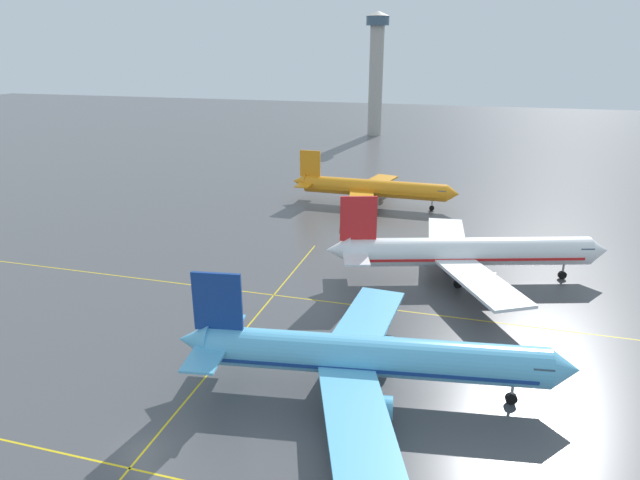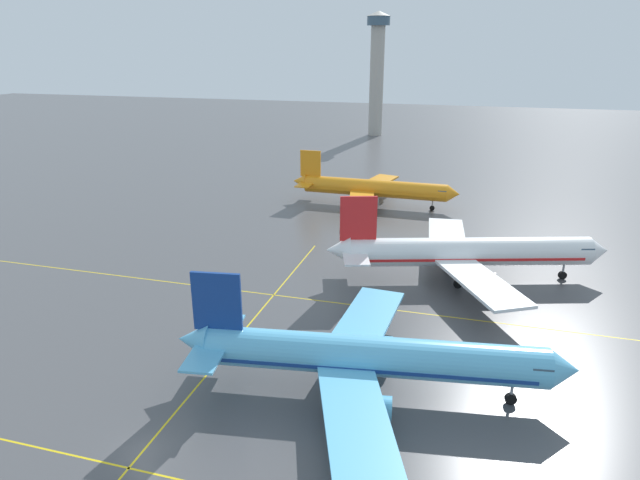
{
  "view_description": "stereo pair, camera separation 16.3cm",
  "coord_description": "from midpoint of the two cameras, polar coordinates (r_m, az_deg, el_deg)",
  "views": [
    {
      "loc": [
        24.9,
        -32.52,
        33.0
      ],
      "look_at": [
        4.05,
        42.01,
        5.3
      ],
      "focal_mm": 30.66,
      "sensor_mm": 36.0,
      "label": 1
    },
    {
      "loc": [
        25.06,
        -32.48,
        33.0
      ],
      "look_at": [
        4.05,
        42.01,
        5.3
      ],
      "focal_mm": 30.66,
      "sensor_mm": 36.0,
      "label": 2
    }
  ],
  "objects": [
    {
      "name": "airliner_front_gate",
      "position": [
        55.01,
        5.06,
        -11.99
      ],
      "size": [
        39.3,
        33.59,
        12.22
      ],
      "color": "#5BB7E5",
      "rests_on": "ground"
    },
    {
      "name": "airliner_second_row",
      "position": [
        82.69,
        15.03,
        -1.23
      ],
      "size": [
        40.86,
        34.88,
        12.95
      ],
      "color": "white",
      "rests_on": "ground"
    },
    {
      "name": "taxiway_markings",
      "position": [
        63.18,
        -10.34,
        -12.15
      ],
      "size": [
        142.75,
        75.87,
        0.01
      ],
      "color": "yellow",
      "rests_on": "ground"
    },
    {
      "name": "ground_plane",
      "position": [
        52.62,
        -17.96,
        -20.29
      ],
      "size": [
        600.0,
        600.0,
        0.0
      ],
      "primitive_type": "plane",
      "color": "#4C4C4F"
    },
    {
      "name": "airliner_third_row",
      "position": [
        118.67,
        5.5,
        5.39
      ],
      "size": [
        36.38,
        31.47,
        11.34
      ],
      "color": "orange",
      "rests_on": "ground"
    },
    {
      "name": "control_tower",
      "position": [
        215.07,
        6.0,
        17.6
      ],
      "size": [
        8.82,
        8.82,
        44.69
      ],
      "color": "#ADA89E",
      "rests_on": "ground"
    }
  ]
}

